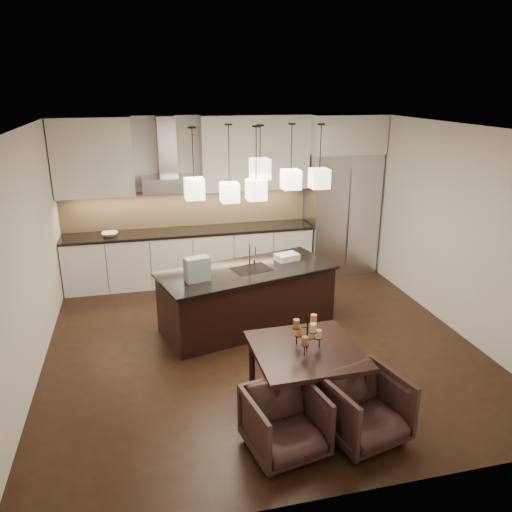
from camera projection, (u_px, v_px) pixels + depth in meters
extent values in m
cube|color=black|center=(259.00, 342.00, 6.73)|extent=(5.50, 5.50, 0.02)
cube|color=white|center=(260.00, 127.00, 5.81)|extent=(5.50, 5.50, 0.02)
cube|color=silver|center=(222.00, 197.00, 8.80)|extent=(5.50, 0.02, 2.80)
cube|color=silver|center=(348.00, 350.00, 3.73)|extent=(5.50, 0.02, 2.80)
cube|color=silver|center=(24.00, 259.00, 5.66)|extent=(0.02, 5.50, 2.80)
cube|color=silver|center=(454.00, 228.00, 6.88)|extent=(0.02, 5.50, 2.80)
cube|color=#B7B7BA|center=(341.00, 213.00, 9.02)|extent=(1.20, 0.72, 2.15)
cube|color=silver|center=(345.00, 134.00, 8.57)|extent=(1.26, 0.72, 0.65)
cube|color=silver|center=(191.00, 257.00, 8.68)|extent=(4.21, 0.62, 0.88)
cube|color=black|center=(190.00, 231.00, 8.53)|extent=(4.21, 0.66, 0.04)
cube|color=tan|center=(187.00, 208.00, 8.69)|extent=(4.21, 0.02, 0.63)
cube|color=silver|center=(93.00, 158.00, 7.91)|extent=(1.25, 0.35, 1.25)
cube|color=silver|center=(255.00, 153.00, 8.50)|extent=(1.85, 0.35, 1.25)
cube|color=#B7B7BA|center=(170.00, 184.00, 8.24)|extent=(0.90, 0.52, 0.24)
cube|color=#B7B7BA|center=(167.00, 146.00, 8.14)|extent=(0.30, 0.28, 0.96)
imported|color=silver|center=(110.00, 234.00, 8.17)|extent=(0.26, 0.26, 0.06)
cube|color=black|center=(247.00, 299.00, 7.02)|extent=(2.50, 1.51, 0.82)
cube|color=black|center=(247.00, 271.00, 6.88)|extent=(2.60, 1.60, 0.04)
cube|color=#1E4E3E|center=(197.00, 269.00, 6.44)|extent=(0.35, 0.25, 0.32)
cube|color=silver|center=(287.00, 257.00, 7.23)|extent=(0.37, 0.30, 0.09)
cylinder|color=beige|center=(318.00, 334.00, 5.19)|extent=(0.07, 0.07, 0.09)
cylinder|color=#D68841|center=(298.00, 331.00, 5.25)|extent=(0.07, 0.07, 0.09)
cylinder|color=#9D6235|center=(305.00, 341.00, 5.05)|extent=(0.07, 0.07, 0.09)
cylinder|color=#D68841|center=(314.00, 319.00, 5.21)|extent=(0.07, 0.07, 0.09)
cylinder|color=#9D6235|center=(296.00, 324.00, 5.11)|extent=(0.07, 0.07, 0.09)
cylinder|color=beige|center=(313.00, 328.00, 5.02)|extent=(0.07, 0.07, 0.09)
imported|color=black|center=(285.00, 422.00, 4.62)|extent=(0.79, 0.81, 0.63)
imported|color=black|center=(364.00, 408.00, 4.80)|extent=(0.87, 0.89, 0.67)
cube|color=beige|center=(194.00, 189.00, 6.23)|extent=(0.24, 0.24, 0.26)
cube|color=beige|center=(229.00, 192.00, 6.71)|extent=(0.24, 0.24, 0.26)
cube|color=beige|center=(260.00, 169.00, 6.46)|extent=(0.24, 0.24, 0.26)
cube|color=beige|center=(291.00, 179.00, 6.76)|extent=(0.24, 0.24, 0.26)
cube|color=beige|center=(319.00, 178.00, 6.70)|extent=(0.24, 0.24, 0.26)
cube|color=beige|center=(256.00, 190.00, 6.40)|extent=(0.24, 0.24, 0.26)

